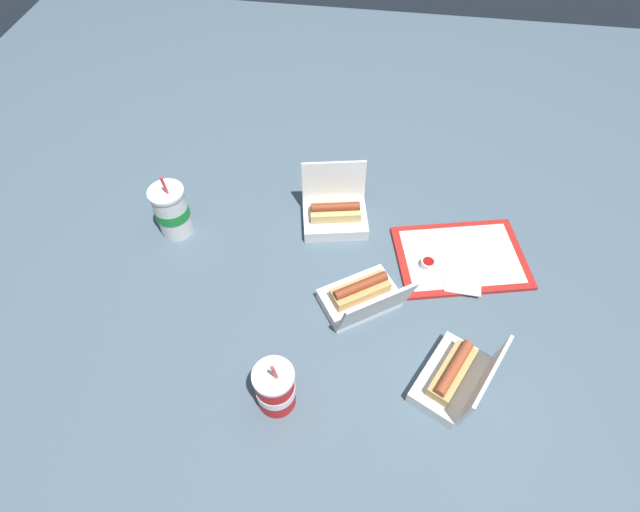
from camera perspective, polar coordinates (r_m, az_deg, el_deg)
name	(u,v)px	position (r m, az deg, el deg)	size (l,w,h in m)	color
ground_plane	(317,279)	(1.42, -0.33, -2.68)	(3.20, 3.20, 0.00)	#4C6070
food_tray	(461,257)	(1.52, 15.76, -0.14)	(0.42, 0.34, 0.01)	red
ketchup_cup	(428,264)	(1.46, 12.23, -0.85)	(0.04, 0.04, 0.02)	white
napkin_stack	(463,279)	(1.46, 16.00, -2.59)	(0.10, 0.10, 0.00)	white
plastic_fork	(428,246)	(1.51, 12.27, 1.14)	(0.11, 0.01, 0.01)	white
clamshell_hotdog_front	(362,297)	(1.35, 4.80, -4.66)	(0.26, 0.25, 0.16)	white
clamshell_hotdog_right	(335,213)	(1.53, 1.72, 4.92)	(0.22, 0.20, 0.18)	white
clamshell_hotdog_left	(454,377)	(1.27, 15.08, -13.20)	(0.22, 0.25, 0.16)	white
soda_cup_right	(172,211)	(1.54, -16.56, 4.97)	(0.10, 0.10, 0.23)	white
soda_cup_front	(275,388)	(1.19, -5.14, -14.81)	(0.10, 0.10, 0.20)	red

